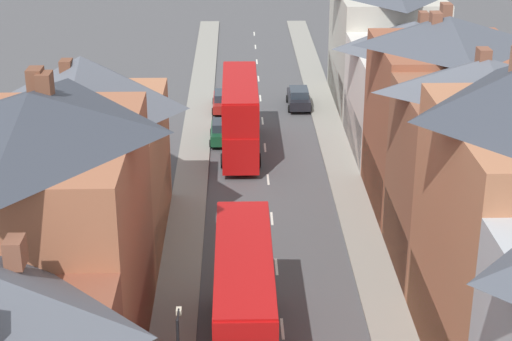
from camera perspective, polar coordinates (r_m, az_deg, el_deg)
pavement_left at (r=53.05m, az=-4.54°, el=-2.27°), size 2.20×104.00×0.14m
pavement_right at (r=53.44m, az=6.45°, el=-2.16°), size 2.20×104.00×0.14m
centre_line_dashes at (r=51.21m, az=1.06°, el=-3.22°), size 0.14×97.80×0.01m
terrace_row_right at (r=41.22m, az=16.03°, el=-1.82°), size 8.00×76.66×14.05m
double_decker_bus_lead at (r=37.19m, az=-0.81°, el=-8.86°), size 2.74×10.80×5.30m
double_decker_bus_mid_street at (r=60.54m, az=-1.07°, el=3.75°), size 2.74×10.80×5.30m
car_near_silver at (r=63.06m, az=-2.25°, el=2.61°), size 1.90×3.81×1.69m
car_parked_left_a at (r=71.01m, az=2.86°, el=4.87°), size 1.90×4.40×1.67m
car_parked_right_a at (r=70.25m, az=-2.17°, el=4.66°), size 1.90×4.37×1.61m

